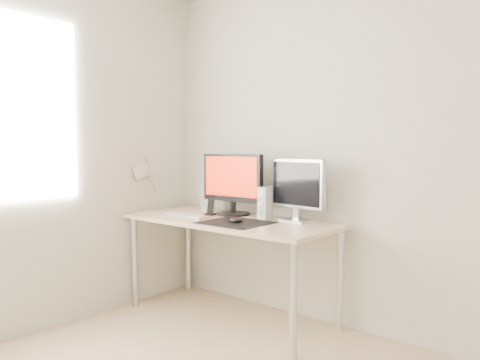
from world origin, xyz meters
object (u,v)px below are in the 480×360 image
Objects in this scene: mouse at (235,220)px; keyboard at (185,215)px; speaker_left at (208,197)px; phone_dock at (210,210)px; speaker_right at (265,203)px; second_monitor at (297,187)px; desk at (230,229)px; main_monitor at (232,182)px.

keyboard is at bearing 178.61° from mouse.
keyboard is (0.07, -0.32, -0.11)m from speaker_left.
mouse is 0.93× the size of phone_dock.
phone_dock reaches higher than keyboard.
speaker_left is 0.61m from speaker_right.
mouse is 0.49× the size of speaker_right.
speaker_left is at bearing 102.32° from keyboard.
desk is at bearing -154.41° from second_monitor.
keyboard is at bearing -77.68° from speaker_left.
second_monitor reaches higher than speaker_left.
phone_dock is (-0.12, -0.12, -0.22)m from main_monitor.
second_monitor is (0.27, 0.35, 0.22)m from mouse.
mouse is 0.07× the size of desk.
desk is 0.48m from speaker_left.
speaker_right is (0.21, 0.14, 0.19)m from desk.
main_monitor is 1.22× the size of second_monitor.
phone_dock is at bearing -166.48° from speaker_right.
mouse is at bearing -46.65° from main_monitor.
desk is at bearing -54.98° from main_monitor.
speaker_right is (-0.23, -0.07, -0.12)m from second_monitor.
speaker_right is 0.46m from phone_dock.
desk is at bearing 21.92° from keyboard.
keyboard is 3.46× the size of phone_dock.
desk is 6.86× the size of speaker_left.
speaker_left is (-0.29, 0.03, -0.14)m from main_monitor.
main_monitor is 0.35m from speaker_right.
mouse is at bearing -39.70° from desk.
speaker_left reaches higher than desk.
phone_dock is at bearing -135.62° from main_monitor.
speaker_left reaches higher than keyboard.
speaker_right is at bearing 26.97° from keyboard.
speaker_right is (0.32, -0.01, -0.14)m from main_monitor.
mouse is at bearing -126.96° from second_monitor.
speaker_right is 1.91× the size of phone_dock.
speaker_left is (-0.40, 0.18, 0.19)m from desk.
mouse is 0.50m from keyboard.
main_monitor reaches higher than phone_dock.
keyboard is at bearing -155.95° from second_monitor.
main_monitor is 0.28m from phone_dock.
keyboard is at bearing -158.08° from desk.
second_monitor is 0.87m from keyboard.
main_monitor reaches higher than speaker_right.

